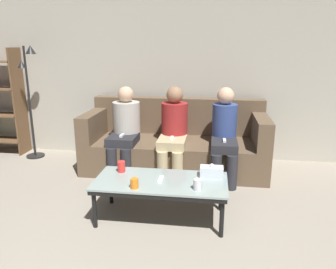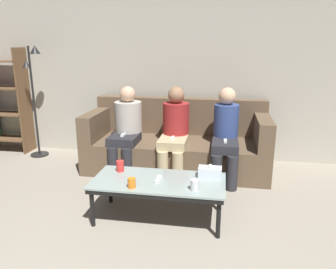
% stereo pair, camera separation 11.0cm
% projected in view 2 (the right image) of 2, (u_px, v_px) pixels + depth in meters
% --- Properties ---
extents(wall_back, '(12.00, 0.06, 2.60)m').
position_uv_depth(wall_back, '(183.00, 68.00, 4.62)').
color(wall_back, '#B7B2A3').
rests_on(wall_back, ground_plane).
extents(couch, '(2.35, 0.92, 0.91)m').
position_uv_depth(couch, '(177.00, 144.00, 4.39)').
color(couch, brown).
rests_on(couch, ground_plane).
extents(coffee_table, '(1.24, 0.58, 0.39)m').
position_uv_depth(coffee_table, '(159.00, 184.00, 3.07)').
color(coffee_table, '#8C9E99').
rests_on(coffee_table, ground_plane).
extents(cup_near_left, '(0.08, 0.08, 0.09)m').
position_uv_depth(cup_near_left, '(195.00, 185.00, 2.84)').
color(cup_near_left, silver).
rests_on(cup_near_left, coffee_table).
extents(cup_near_right, '(0.07, 0.07, 0.09)m').
position_uv_depth(cup_near_right, '(132.00, 183.00, 2.89)').
color(cup_near_right, orange).
rests_on(cup_near_right, coffee_table).
extents(cup_far_center, '(0.08, 0.08, 0.11)m').
position_uv_depth(cup_far_center, '(120.00, 166.00, 3.26)').
color(cup_far_center, red).
rests_on(cup_far_center, coffee_table).
extents(tissue_box, '(0.22, 0.12, 0.13)m').
position_uv_depth(tissue_box, '(210.00, 172.00, 3.12)').
color(tissue_box, silver).
rests_on(tissue_box, coffee_table).
extents(game_remote, '(0.04, 0.15, 0.02)m').
position_uv_depth(game_remote, '(159.00, 179.00, 3.06)').
color(game_remote, white).
rests_on(game_remote, coffee_table).
extents(standing_lamp, '(0.31, 0.26, 1.61)m').
position_uv_depth(standing_lamp, '(34.00, 90.00, 4.70)').
color(standing_lamp, black).
rests_on(standing_lamp, ground_plane).
extents(seated_person_left_end, '(0.35, 0.65, 1.10)m').
position_uv_depth(seated_person_left_end, '(127.00, 127.00, 4.22)').
color(seated_person_left_end, '#28282D').
rests_on(seated_person_left_end, ground_plane).
extents(seated_person_mid_left, '(0.33, 0.69, 1.11)m').
position_uv_depth(seated_person_mid_left, '(175.00, 129.00, 4.10)').
color(seated_person_mid_left, tan).
rests_on(seated_person_mid_left, ground_plane).
extents(seated_person_mid_right, '(0.31, 0.70, 1.12)m').
position_uv_depth(seated_person_mid_right, '(226.00, 132.00, 3.98)').
color(seated_person_mid_right, '#28282D').
rests_on(seated_person_mid_right, ground_plane).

